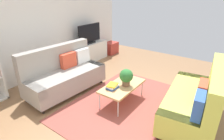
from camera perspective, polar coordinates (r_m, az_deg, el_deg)
The scene contains 17 objects.
ground_plane at distance 4.16m, azimuth 4.77°, elevation -9.98°, with size 7.68×7.68×0.00m, color #936B47.
wall_far at distance 5.52m, azimuth -21.02°, elevation 13.23°, with size 6.40×0.12×2.90m, color white.
area_rug at distance 4.05m, azimuth 5.16°, elevation -10.93°, with size 2.90×2.20×0.01m, color #9E4C42.
couch_beige at distance 4.56m, azimuth -14.57°, elevation -1.14°, with size 1.95×0.96×1.10m.
couch_green at distance 3.75m, azimuth 24.61°, elevation -8.25°, with size 1.98×1.05×1.10m.
coffee_table at distance 3.97m, azimuth 3.26°, elevation -5.05°, with size 1.10×0.56×0.42m.
tv_console at distance 6.47m, azimuth -6.86°, elevation 5.59°, with size 1.40×0.44×0.64m, color silver.
tv at distance 6.30m, azimuth -7.00°, elevation 11.04°, with size 1.00×0.20×0.64m.
storage_trunk at distance 7.25m, azimuth -0.34°, elevation 6.89°, with size 0.52×0.40×0.44m, color #B2382D.
potted_plant at distance 3.86m, azimuth 4.44°, elevation -2.05°, with size 0.29×0.29×0.37m.
table_book_0 at distance 3.82m, azimuth 0.14°, elevation -5.45°, with size 0.24×0.18×0.04m, color #3359B2.
table_book_1 at distance 3.81m, azimuth 0.14°, elevation -5.00°, with size 0.24×0.18×0.03m, color silver.
table_book_2 at distance 3.79m, azimuth 0.14°, elevation -4.63°, with size 0.24×0.18×0.03m, color gold.
vase_0 at distance 6.00m, azimuth -11.17°, elevation 7.95°, with size 0.13×0.13×0.18m, color #B24C4C.
bottle_0 at distance 6.07m, azimuth -9.23°, elevation 8.11°, with size 0.06×0.06×0.14m, color gold.
bottle_1 at distance 6.14m, azimuth -8.53°, elevation 8.66°, with size 0.05×0.05×0.21m, color gold.
bottle_2 at distance 6.21m, azimuth -7.89°, elevation 8.57°, with size 0.05×0.05×0.15m, color purple.
Camera 1 is at (-3.00, -1.75, 2.28)m, focal length 29.39 mm.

